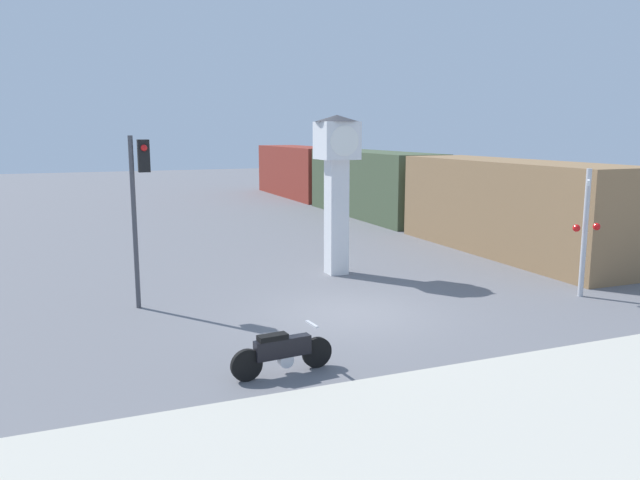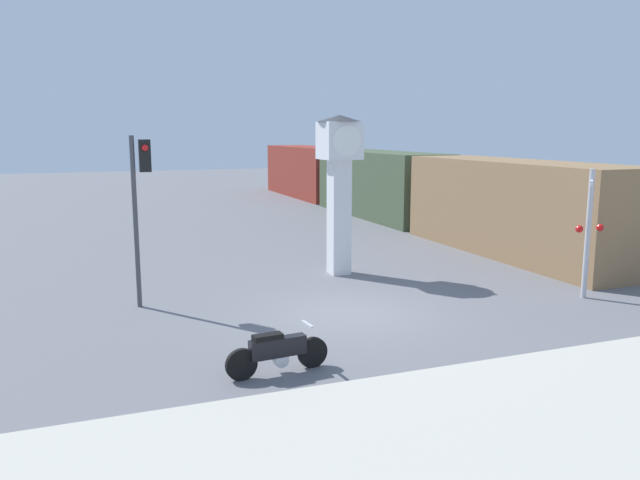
# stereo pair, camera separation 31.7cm
# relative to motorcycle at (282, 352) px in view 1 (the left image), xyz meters

# --- Properties ---
(ground_plane) EXTENTS (120.00, 120.00, 0.00)m
(ground_plane) POSITION_rel_motorcycle_xyz_m (2.81, 3.08, -0.43)
(ground_plane) COLOR slate
(sidewalk_strip) EXTENTS (36.00, 6.00, 0.10)m
(sidewalk_strip) POSITION_rel_motorcycle_xyz_m (2.81, -4.00, -0.38)
(sidewalk_strip) COLOR #BCB7A8
(sidewalk_strip) RESTS_ON ground_plane
(motorcycle) EXTENTS (2.02, 0.44, 0.89)m
(motorcycle) POSITION_rel_motorcycle_xyz_m (0.00, 0.00, 0.00)
(motorcycle) COLOR black
(motorcycle) RESTS_ON ground_plane
(clock_tower) EXTENTS (1.37, 1.37, 4.93)m
(clock_tower) POSITION_rel_motorcycle_xyz_m (4.23, 7.24, 2.85)
(clock_tower) COLOR white
(clock_tower) RESTS_ON ground_plane
(freight_train) EXTENTS (2.80, 32.87, 3.40)m
(freight_train) POSITION_rel_motorcycle_xyz_m (11.48, 19.11, 1.27)
(freight_train) COLOR olive
(freight_train) RESTS_ON ground_plane
(traffic_light) EXTENTS (0.50, 0.35, 4.34)m
(traffic_light) POSITION_rel_motorcycle_xyz_m (-1.86, 5.56, 2.55)
(traffic_light) COLOR #47474C
(traffic_light) RESTS_ON ground_plane
(railroad_crossing_signal) EXTENTS (0.90, 0.82, 3.47)m
(railroad_crossing_signal) POSITION_rel_motorcycle_xyz_m (9.31, 2.19, 1.48)
(railroad_crossing_signal) COLOR #B7B7BC
(railroad_crossing_signal) RESTS_ON ground_plane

